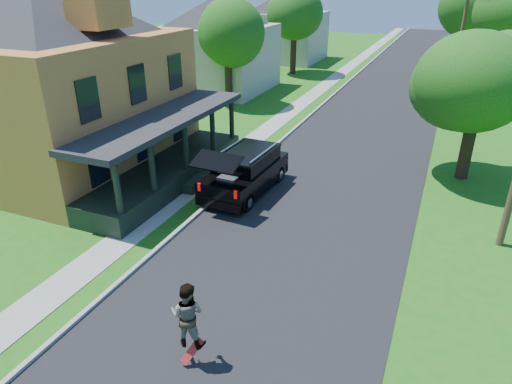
% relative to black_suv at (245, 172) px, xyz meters
% --- Properties ---
extents(ground, '(140.00, 140.00, 0.00)m').
position_rel_black_suv_xyz_m(ground, '(3.20, -6.50, -0.94)').
color(ground, '#196514').
rests_on(ground, ground).
extents(street, '(8.00, 120.00, 0.02)m').
position_rel_black_suv_xyz_m(street, '(3.20, 13.50, -0.94)').
color(street, black).
rests_on(street, ground).
extents(curb, '(0.15, 120.00, 0.12)m').
position_rel_black_suv_xyz_m(curb, '(-0.85, 13.50, -0.94)').
color(curb, gray).
rests_on(curb, ground).
extents(sidewalk, '(1.30, 120.00, 0.03)m').
position_rel_black_suv_xyz_m(sidewalk, '(-2.40, 13.50, -0.94)').
color(sidewalk, gray).
rests_on(sidewalk, ground).
extents(front_walk, '(6.50, 1.20, 0.03)m').
position_rel_black_suv_xyz_m(front_walk, '(-6.30, -0.50, -0.94)').
color(front_walk, gray).
rests_on(front_walk, ground).
extents(main_house, '(15.56, 15.56, 10.10)m').
position_rel_black_suv_xyz_m(main_house, '(-9.60, -0.51, 3.98)').
color(main_house, '#D16D3D').
rests_on(main_house, ground).
extents(neighbor_house_mid, '(12.78, 12.78, 8.30)m').
position_rel_black_suv_xyz_m(neighbor_house_mid, '(-10.30, 17.50, 3.25)').
color(neighbor_house_mid, '#BBB2A6').
rests_on(neighbor_house_mid, ground).
extents(neighbor_house_far, '(12.78, 12.78, 8.30)m').
position_rel_black_suv_xyz_m(neighbor_house_far, '(-10.30, 33.50, 3.25)').
color(neighbor_house_far, '#BBB2A6').
rests_on(neighbor_house_far, ground).
extents(black_suv, '(2.27, 5.37, 2.46)m').
position_rel_black_suv_xyz_m(black_suv, '(0.00, 0.00, 0.00)').
color(black_suv, black).
rests_on(black_suv, ground).
extents(skateboarder, '(0.91, 0.76, 1.71)m').
position_rel_black_suv_xyz_m(skateboarder, '(2.72, -9.37, 0.45)').
color(skateboarder, black).
rests_on(skateboarder, ground).
extents(skateboard, '(0.51, 0.39, 0.68)m').
position_rel_black_suv_xyz_m(skateboard, '(2.86, -9.52, -0.53)').
color(skateboard, '#B6100F').
rests_on(skateboard, ground).
extents(tree_left_mid, '(6.51, 6.69, 7.86)m').
position_rel_black_suv_xyz_m(tree_left_mid, '(-7.32, 13.39, 4.13)').
color(tree_left_mid, black).
rests_on(tree_left_mid, ground).
extents(tree_left_far, '(6.22, 6.44, 8.53)m').
position_rel_black_suv_xyz_m(tree_left_far, '(-6.75, 26.24, 4.88)').
color(tree_left_far, black).
rests_on(tree_left_far, ground).
extents(tree_right_near, '(5.11, 5.04, 7.25)m').
position_rel_black_suv_xyz_m(tree_right_near, '(8.66, 5.42, 3.76)').
color(tree_right_near, black).
rests_on(tree_right_near, ground).
extents(tree_right_far, '(7.63, 7.83, 9.19)m').
position_rel_black_suv_xyz_m(tree_right_far, '(8.17, 38.87, 4.94)').
color(tree_right_far, black).
rests_on(tree_right_far, ground).
extents(utility_pole_far, '(1.70, 0.50, 8.71)m').
position_rel_black_suv_xyz_m(utility_pole_far, '(7.70, 25.76, 3.56)').
color(utility_pole_far, '#493422').
rests_on(utility_pole_far, ground).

